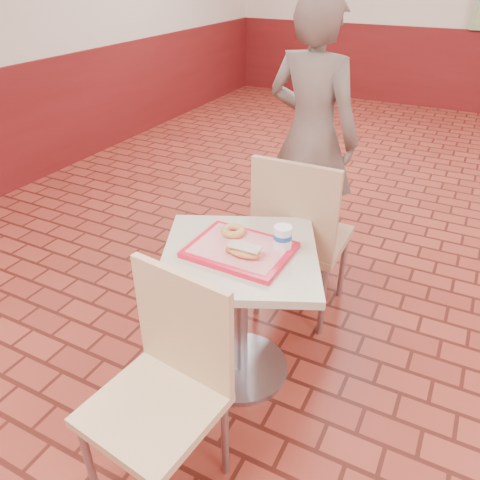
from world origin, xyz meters
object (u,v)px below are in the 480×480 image
at_px(main_table, 240,295).
at_px(serving_tray, 240,250).
at_px(long_john_donut, 243,251).
at_px(customer, 311,137).
at_px(paper_cup, 283,237).
at_px(ring_donut, 233,231).
at_px(chair_main_back, 300,232).
at_px(chair_main_front, 166,380).

relative_size(main_table, serving_tray, 1.65).
bearing_deg(serving_tray, long_john_donut, -51.29).
distance_m(customer, paper_cup, 1.12).
bearing_deg(serving_tray, ring_donut, 132.55).
xyz_separation_m(serving_tray, ring_donut, (-0.08, 0.08, 0.03)).
distance_m(main_table, long_john_donut, 0.28).
relative_size(chair_main_back, serving_tray, 2.29).
relative_size(serving_tray, long_john_donut, 2.57).
height_order(customer, ring_donut, customer).
bearing_deg(chair_main_back, main_table, 81.43).
bearing_deg(chair_main_back, ring_donut, 71.01).
xyz_separation_m(long_john_donut, paper_cup, (0.11, 0.13, 0.03)).
xyz_separation_m(serving_tray, long_john_donut, (0.04, -0.05, 0.04)).
relative_size(long_john_donut, paper_cup, 1.67).
bearing_deg(customer, chair_main_front, 103.71).
xyz_separation_m(chair_main_front, long_john_donut, (0.03, 0.53, 0.24)).
bearing_deg(chair_main_back, chair_main_front, 86.15).
distance_m(main_table, serving_tray, 0.24).
xyz_separation_m(customer, ring_donut, (0.04, -1.08, -0.09)).
bearing_deg(chair_main_back, long_john_donut, 86.33).
distance_m(customer, long_john_donut, 1.23).
bearing_deg(chair_main_back, paper_cup, 99.70).
height_order(chair_main_front, chair_main_back, chair_main_back).
bearing_deg(chair_main_front, long_john_donut, 93.51).
relative_size(customer, long_john_donut, 10.16).
bearing_deg(customer, serving_tray, 105.18).
distance_m(main_table, chair_main_back, 0.54).
relative_size(main_table, long_john_donut, 4.24).
height_order(main_table, long_john_donut, long_john_donut).
bearing_deg(ring_donut, customer, 92.10).
relative_size(chair_main_front, serving_tray, 2.13).
height_order(chair_main_back, ring_donut, chair_main_back).
relative_size(chair_main_front, paper_cup, 9.12).
relative_size(main_table, chair_main_front, 0.78).
relative_size(chair_main_front, customer, 0.54).
relative_size(main_table, ring_donut, 6.44).
bearing_deg(main_table, chair_main_front, -88.76).
height_order(main_table, serving_tray, serving_tray).
xyz_separation_m(ring_donut, long_john_donut, (0.12, -0.14, 0.01)).
xyz_separation_m(main_table, serving_tray, (0.00, -0.00, 0.24)).
distance_m(main_table, customer, 1.22).
distance_m(chair_main_front, paper_cup, 0.73).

